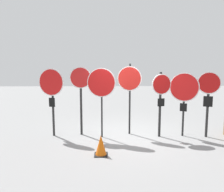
% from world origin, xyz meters
% --- Properties ---
extents(ground_plane, '(40.00, 40.00, 0.00)m').
position_xyz_m(ground_plane, '(0.00, 0.00, 0.00)').
color(ground_plane, gray).
extents(stop_sign_0, '(0.85, 0.30, 2.24)m').
position_xyz_m(stop_sign_0, '(-2.57, 0.09, 1.61)').
color(stop_sign_0, black).
rests_on(stop_sign_0, ground).
extents(stop_sign_1, '(0.71, 0.15, 2.29)m').
position_xyz_m(stop_sign_1, '(-1.64, 0.19, 1.63)').
color(stop_sign_1, black).
rests_on(stop_sign_1, ground).
extents(stop_sign_2, '(0.91, 0.23, 2.26)m').
position_xyz_m(stop_sign_2, '(-0.95, -0.10, 1.70)').
color(stop_sign_2, black).
rests_on(stop_sign_2, ground).
extents(stop_sign_3, '(0.78, 0.28, 2.40)m').
position_xyz_m(stop_sign_3, '(-0.02, 0.21, 1.74)').
color(stop_sign_3, black).
rests_on(stop_sign_3, ground).
extents(stop_sign_4, '(0.65, 0.21, 2.12)m').
position_xyz_m(stop_sign_4, '(0.96, -0.11, 1.44)').
color(stop_sign_4, black).
rests_on(stop_sign_4, ground).
extents(stop_sign_5, '(0.85, 0.43, 2.10)m').
position_xyz_m(stop_sign_5, '(1.73, -0.06, 1.51)').
color(stop_sign_5, black).
rests_on(stop_sign_5, ground).
extents(stop_sign_6, '(0.66, 0.30, 2.13)m').
position_xyz_m(stop_sign_6, '(2.47, -0.19, 1.47)').
color(stop_sign_6, black).
rests_on(stop_sign_6, ground).
extents(traffic_cone_0, '(0.34, 0.34, 0.54)m').
position_xyz_m(traffic_cone_0, '(-0.94, -1.57, 0.27)').
color(traffic_cone_0, black).
rests_on(traffic_cone_0, ground).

